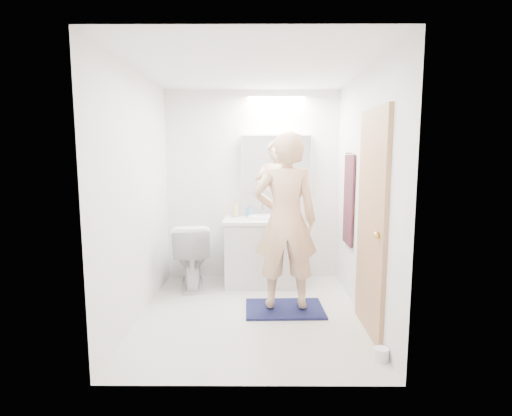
{
  "coord_description": "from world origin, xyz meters",
  "views": [
    {
      "loc": [
        0.07,
        -3.81,
        1.61
      ],
      "look_at": [
        0.05,
        0.25,
        1.05
      ],
      "focal_mm": 27.74,
      "sensor_mm": 36.0,
      "label": 1
    }
  ],
  "objects_px": {
    "person": "(285,221)",
    "soap_bottle_b": "(250,210)",
    "toothbrush_cup": "(276,213)",
    "soap_bottle_a": "(235,208)",
    "toilet": "(191,255)",
    "vanity_cabinet": "(262,253)",
    "medicine_cabinet": "(276,163)",
    "toilet_paper_roll": "(381,354)"
  },
  "relations": [
    {
      "from": "person",
      "to": "toilet_paper_roll",
      "type": "height_order",
      "value": "person"
    },
    {
      "from": "vanity_cabinet",
      "to": "soap_bottle_b",
      "type": "distance_m",
      "value": 0.56
    },
    {
      "from": "vanity_cabinet",
      "to": "medicine_cabinet",
      "type": "height_order",
      "value": "medicine_cabinet"
    },
    {
      "from": "toothbrush_cup",
      "to": "toilet_paper_roll",
      "type": "relative_size",
      "value": 0.85
    },
    {
      "from": "person",
      "to": "soap_bottle_b",
      "type": "distance_m",
      "value": 1.1
    },
    {
      "from": "soap_bottle_a",
      "to": "vanity_cabinet",
      "type": "bearing_deg",
      "value": -23.61
    },
    {
      "from": "toilet",
      "to": "toilet_paper_roll",
      "type": "distance_m",
      "value": 2.52
    },
    {
      "from": "medicine_cabinet",
      "to": "toothbrush_cup",
      "type": "xyz_separation_m",
      "value": [
        0.01,
        -0.05,
        -0.64
      ]
    },
    {
      "from": "vanity_cabinet",
      "to": "person",
      "type": "height_order",
      "value": "person"
    },
    {
      "from": "toothbrush_cup",
      "to": "person",
      "type": "bearing_deg",
      "value": -87.64
    },
    {
      "from": "medicine_cabinet",
      "to": "person",
      "type": "relative_size",
      "value": 0.5
    },
    {
      "from": "soap_bottle_a",
      "to": "soap_bottle_b",
      "type": "xyz_separation_m",
      "value": [
        0.18,
        0.03,
        -0.03
      ]
    },
    {
      "from": "toilet",
      "to": "medicine_cabinet",
      "type": "bearing_deg",
      "value": -172.58
    },
    {
      "from": "toilet",
      "to": "soap_bottle_a",
      "type": "relative_size",
      "value": 3.56
    },
    {
      "from": "toilet",
      "to": "person",
      "type": "relative_size",
      "value": 0.45
    },
    {
      "from": "person",
      "to": "soap_bottle_b",
      "type": "bearing_deg",
      "value": -71.48
    },
    {
      "from": "soap_bottle_a",
      "to": "toilet",
      "type": "bearing_deg",
      "value": -153.14
    },
    {
      "from": "vanity_cabinet",
      "to": "toilet",
      "type": "distance_m",
      "value": 0.87
    },
    {
      "from": "toilet_paper_roll",
      "to": "toothbrush_cup",
      "type": "bearing_deg",
      "value": 109.87
    },
    {
      "from": "person",
      "to": "medicine_cabinet",
      "type": "bearing_deg",
      "value": -89.18
    },
    {
      "from": "vanity_cabinet",
      "to": "person",
      "type": "bearing_deg",
      "value": -75.54
    },
    {
      "from": "vanity_cabinet",
      "to": "soap_bottle_a",
      "type": "xyz_separation_m",
      "value": [
        -0.34,
        0.15,
        0.54
      ]
    },
    {
      "from": "medicine_cabinet",
      "to": "soap_bottle_b",
      "type": "bearing_deg",
      "value": -174.87
    },
    {
      "from": "vanity_cabinet",
      "to": "toilet",
      "type": "height_order",
      "value": "toilet"
    },
    {
      "from": "person",
      "to": "toilet",
      "type": "bearing_deg",
      "value": -35.95
    },
    {
      "from": "medicine_cabinet",
      "to": "toilet",
      "type": "bearing_deg",
      "value": -162.64
    },
    {
      "from": "soap_bottle_b",
      "to": "toothbrush_cup",
      "type": "distance_m",
      "value": 0.34
    },
    {
      "from": "medicine_cabinet",
      "to": "toilet_paper_roll",
      "type": "relative_size",
      "value": 8.0
    },
    {
      "from": "vanity_cabinet",
      "to": "toothbrush_cup",
      "type": "relative_size",
      "value": 9.59
    },
    {
      "from": "medicine_cabinet",
      "to": "toilet",
      "type": "xyz_separation_m",
      "value": [
        -1.04,
        -0.33,
        -1.1
      ]
    },
    {
      "from": "soap_bottle_b",
      "to": "toothbrush_cup",
      "type": "relative_size",
      "value": 1.67
    },
    {
      "from": "toilet",
      "to": "toilet_paper_roll",
      "type": "xyz_separation_m",
      "value": [
        1.78,
        -1.75,
        -0.35
      ]
    },
    {
      "from": "vanity_cabinet",
      "to": "toilet_paper_roll",
      "type": "xyz_separation_m",
      "value": [
        0.91,
        -1.87,
        -0.34
      ]
    },
    {
      "from": "medicine_cabinet",
      "to": "soap_bottle_a",
      "type": "height_order",
      "value": "medicine_cabinet"
    },
    {
      "from": "person",
      "to": "soap_bottle_a",
      "type": "bearing_deg",
      "value": -62.42
    },
    {
      "from": "toilet",
      "to": "soap_bottle_b",
      "type": "xyz_separation_m",
      "value": [
        0.71,
        0.3,
        0.5
      ]
    },
    {
      "from": "vanity_cabinet",
      "to": "toothbrush_cup",
      "type": "xyz_separation_m",
      "value": [
        0.18,
        0.16,
        0.47
      ]
    },
    {
      "from": "toilet",
      "to": "person",
      "type": "distance_m",
      "value": 1.42
    },
    {
      "from": "soap_bottle_a",
      "to": "toothbrush_cup",
      "type": "bearing_deg",
      "value": 1.1
    },
    {
      "from": "medicine_cabinet",
      "to": "soap_bottle_a",
      "type": "xyz_separation_m",
      "value": [
        -0.52,
        -0.06,
        -0.57
      ]
    },
    {
      "from": "soap_bottle_a",
      "to": "toilet_paper_roll",
      "type": "height_order",
      "value": "soap_bottle_a"
    },
    {
      "from": "vanity_cabinet",
      "to": "toothbrush_cup",
      "type": "bearing_deg",
      "value": 41.83
    }
  ]
}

